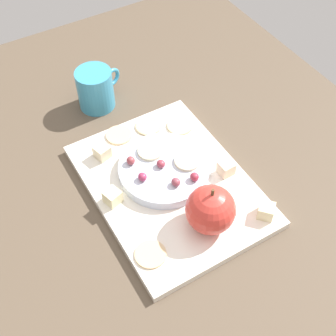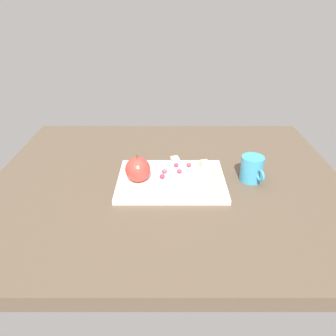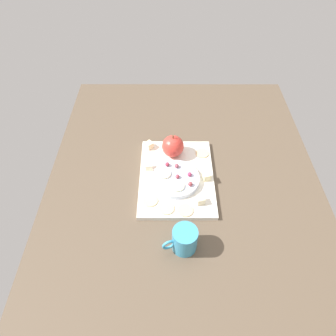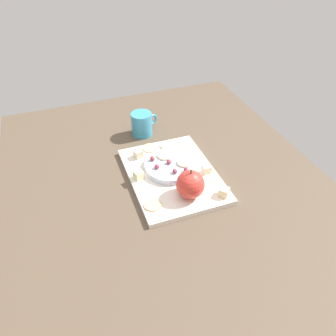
{
  "view_description": "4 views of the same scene",
  "coord_description": "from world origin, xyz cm",
  "px_view_note": "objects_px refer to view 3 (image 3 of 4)",
  "views": [
    {
      "loc": [
        -40.2,
        22.1,
        68.2
      ],
      "look_at": [
        2.34,
        -3.04,
        8.09
      ],
      "focal_mm": 48.42,
      "sensor_mm": 36.0,
      "label": 1
    },
    {
      "loc": [
        -0.16,
        -91.63,
        58.23
      ],
      "look_at": [
        -0.13,
        -2.97,
        9.83
      ],
      "focal_mm": 34.41,
      "sensor_mm": 36.0,
      "label": 2
    },
    {
      "loc": [
        68.03,
        -5.43,
        85.55
      ],
      "look_at": [
        0.79,
        -5.53,
        9.41
      ],
      "focal_mm": 32.06,
      "sensor_mm": 36.0,
      "label": 3
    },
    {
      "loc": [
        -69.34,
        24.61,
        69.68
      ],
      "look_at": [
        -0.85,
        -0.45,
        9.88
      ],
      "focal_mm": 35.03,
      "sensor_mm": 36.0,
      "label": 4
    }
  ],
  "objects_px": {
    "grape_4": "(177,166)",
    "grape_0": "(177,176)",
    "platter": "(176,177)",
    "cracker_1": "(150,200)",
    "cracker_0": "(202,153)",
    "apple_slice_1": "(164,174)",
    "cracker_2": "(167,208)",
    "grape_2": "(190,184)",
    "cheese_cube_1": "(149,166)",
    "cheese_cube_2": "(206,176)",
    "grape_3": "(167,164)",
    "cup": "(184,240)",
    "cracker_3": "(185,210)",
    "grape_1": "(190,174)",
    "apple_slice_0": "(178,186)",
    "apple_whole": "(173,146)",
    "cheese_cube_3": "(200,200)",
    "serving_dish": "(176,179)",
    "cheese_cube_0": "(149,145)"
  },
  "relations": [
    {
      "from": "serving_dish",
      "to": "apple_slice_0",
      "type": "bearing_deg",
      "value": 7.0
    },
    {
      "from": "grape_1",
      "to": "cup",
      "type": "bearing_deg",
      "value": -6.19
    },
    {
      "from": "cheese_cube_1",
      "to": "cheese_cube_0",
      "type": "bearing_deg",
      "value": -177.87
    },
    {
      "from": "grape_3",
      "to": "cracker_3",
      "type": "bearing_deg",
      "value": 17.73
    },
    {
      "from": "grape_4",
      "to": "grape_0",
      "type": "bearing_deg",
      "value": 1.67
    },
    {
      "from": "cheese_cube_3",
      "to": "cracker_3",
      "type": "distance_m",
      "value": 0.06
    },
    {
      "from": "grape_4",
      "to": "serving_dish",
      "type": "bearing_deg",
      "value": -4.42
    },
    {
      "from": "grape_0",
      "to": "serving_dish",
      "type": "bearing_deg",
      "value": -112.67
    },
    {
      "from": "platter",
      "to": "cracker_2",
      "type": "xyz_separation_m",
      "value": [
        0.14,
        -0.03,
        0.01
      ]
    },
    {
      "from": "grape_1",
      "to": "serving_dish",
      "type": "bearing_deg",
      "value": -81.17
    },
    {
      "from": "grape_0",
      "to": "cup",
      "type": "height_order",
      "value": "cup"
    },
    {
      "from": "cheese_cube_1",
      "to": "apple_slice_0",
      "type": "bearing_deg",
      "value": 46.06
    },
    {
      "from": "platter",
      "to": "cracker_1",
      "type": "xyz_separation_m",
      "value": [
        0.11,
        -0.09,
        0.01
      ]
    },
    {
      "from": "cheese_cube_3",
      "to": "grape_3",
      "type": "xyz_separation_m",
      "value": [
        -0.14,
        -0.11,
        0.01
      ]
    },
    {
      "from": "cracker_2",
      "to": "grape_0",
      "type": "distance_m",
      "value": 0.12
    },
    {
      "from": "cheese_cube_2",
      "to": "cracker_3",
      "type": "distance_m",
      "value": 0.15
    },
    {
      "from": "cheese_cube_3",
      "to": "apple_slice_1",
      "type": "height_order",
      "value": "same"
    },
    {
      "from": "apple_whole",
      "to": "cheese_cube_3",
      "type": "bearing_deg",
      "value": 21.54
    },
    {
      "from": "cracker_2",
      "to": "grape_2",
      "type": "distance_m",
      "value": 0.11
    },
    {
      "from": "cheese_cube_1",
      "to": "cheese_cube_2",
      "type": "xyz_separation_m",
      "value": [
        0.05,
        0.2,
        0.0
      ]
    },
    {
      "from": "grape_4",
      "to": "cracker_0",
      "type": "bearing_deg",
      "value": 131.3
    },
    {
      "from": "apple_whole",
      "to": "cheese_cube_2",
      "type": "xyz_separation_m",
      "value": [
        0.12,
        0.11,
        -0.03
      ]
    },
    {
      "from": "grape_1",
      "to": "grape_3",
      "type": "xyz_separation_m",
      "value": [
        -0.05,
        -0.08,
        0.0
      ]
    },
    {
      "from": "cheese_cube_0",
      "to": "apple_slice_0",
      "type": "distance_m",
      "value": 0.23
    },
    {
      "from": "grape_4",
      "to": "cracker_2",
      "type": "bearing_deg",
      "value": -12.3
    },
    {
      "from": "grape_1",
      "to": "cheese_cube_2",
      "type": "bearing_deg",
      "value": 92.62
    },
    {
      "from": "cheese_cube_1",
      "to": "grape_1",
      "type": "distance_m",
      "value": 0.15
    },
    {
      "from": "platter",
      "to": "cracker_3",
      "type": "bearing_deg",
      "value": 9.1
    },
    {
      "from": "cheese_cube_1",
      "to": "apple_slice_1",
      "type": "distance_m",
      "value": 0.07
    },
    {
      "from": "cracker_2",
      "to": "cup",
      "type": "distance_m",
      "value": 0.14
    },
    {
      "from": "cracker_2",
      "to": "grape_4",
      "type": "bearing_deg",
      "value": 167.7
    },
    {
      "from": "cheese_cube_0",
      "to": "apple_slice_0",
      "type": "relative_size",
      "value": 0.56
    },
    {
      "from": "cracker_0",
      "to": "grape_2",
      "type": "distance_m",
      "value": 0.17
    },
    {
      "from": "platter",
      "to": "cracker_3",
      "type": "relative_size",
      "value": 6.93
    },
    {
      "from": "serving_dish",
      "to": "grape_4",
      "type": "bearing_deg",
      "value": 175.58
    },
    {
      "from": "cheese_cube_2",
      "to": "cheese_cube_3",
      "type": "relative_size",
      "value": 1.0
    },
    {
      "from": "cheese_cube_1",
      "to": "grape_0",
      "type": "height_order",
      "value": "grape_0"
    },
    {
      "from": "serving_dish",
      "to": "grape_0",
      "type": "bearing_deg",
      "value": 67.33
    },
    {
      "from": "grape_3",
      "to": "cup",
      "type": "relative_size",
      "value": 0.16
    },
    {
      "from": "cracker_2",
      "to": "grape_2",
      "type": "xyz_separation_m",
      "value": [
        -0.08,
        0.08,
        0.02
      ]
    },
    {
      "from": "cracker_0",
      "to": "apple_slice_0",
      "type": "height_order",
      "value": "apple_slice_0"
    },
    {
      "from": "grape_1",
      "to": "cup",
      "type": "relative_size",
      "value": 0.16
    },
    {
      "from": "cracker_1",
      "to": "grape_1",
      "type": "distance_m",
      "value": 0.16
    },
    {
      "from": "platter",
      "to": "cheese_cube_2",
      "type": "relative_size",
      "value": 13.66
    },
    {
      "from": "cheese_cube_1",
      "to": "apple_whole",
      "type": "bearing_deg",
      "value": 130.96
    },
    {
      "from": "cracker_0",
      "to": "apple_slice_1",
      "type": "distance_m",
      "value": 0.18
    },
    {
      "from": "grape_2",
      "to": "cracker_2",
      "type": "bearing_deg",
      "value": -44.51
    },
    {
      "from": "grape_3",
      "to": "grape_4",
      "type": "distance_m",
      "value": 0.03
    },
    {
      "from": "cheese_cube_3",
      "to": "cracker_3",
      "type": "xyz_separation_m",
      "value": [
        0.03,
        -0.05,
        -0.01
      ]
    },
    {
      "from": "apple_slice_0",
      "to": "apple_slice_1",
      "type": "height_order",
      "value": "same"
    }
  ]
}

